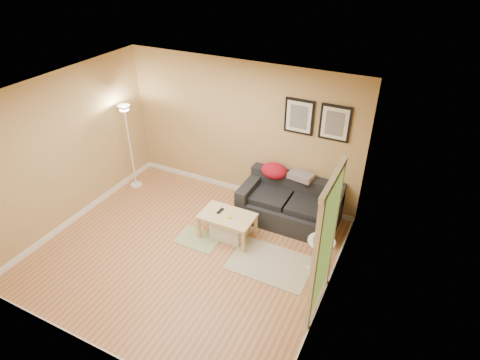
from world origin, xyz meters
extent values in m
plane|color=#C67C55|center=(0.00, 0.00, 0.00)|extent=(4.50, 4.50, 0.00)
plane|color=white|center=(0.00, 0.00, 2.60)|extent=(4.50, 4.50, 0.00)
plane|color=tan|center=(0.00, 2.00, 1.30)|extent=(4.50, 0.00, 4.50)
plane|color=tan|center=(0.00, -2.00, 1.30)|extent=(4.50, 0.00, 4.50)
plane|color=tan|center=(-2.25, 0.00, 1.30)|extent=(0.00, 4.00, 4.00)
plane|color=tan|center=(2.25, 0.00, 1.30)|extent=(0.00, 4.00, 4.00)
cube|color=white|center=(0.00, 1.99, 0.05)|extent=(4.50, 0.02, 0.10)
cube|color=white|center=(0.00, -1.99, 0.05)|extent=(4.50, 0.02, 0.10)
cube|color=white|center=(-2.24, 0.00, 0.05)|extent=(0.02, 4.00, 0.10)
cube|color=white|center=(2.24, 0.00, 0.05)|extent=(0.02, 4.00, 0.10)
cube|color=#BBAD94|center=(1.32, 0.37, 0.01)|extent=(1.25, 0.85, 0.01)
cube|color=#668C4C|center=(0.01, 0.36, 0.01)|extent=(0.70, 0.50, 0.01)
cube|color=black|center=(0.26, 0.69, 0.46)|extent=(0.06, 0.16, 0.02)
cylinder|color=yellow|center=(0.48, 0.60, 0.46)|extent=(0.07, 0.07, 0.03)
camera|label=1|loc=(2.93, -3.95, 4.39)|focal=29.93mm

